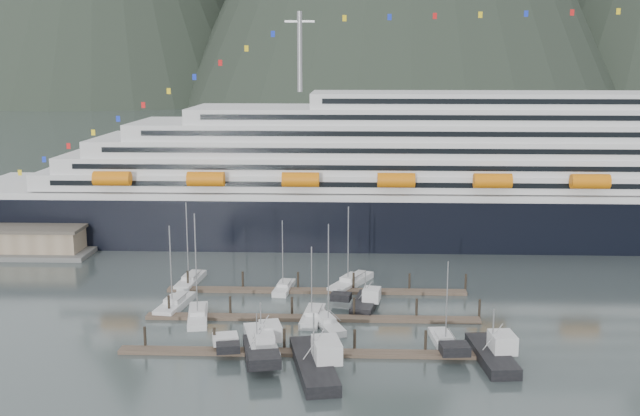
# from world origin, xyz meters

# --- Properties ---
(ground) EXTENTS (1600.00, 1600.00, 0.00)m
(ground) POSITION_xyz_m (0.00, 0.00, 0.00)
(ground) COLOR #455251
(ground) RESTS_ON ground
(cruise_ship) EXTENTS (210.00, 30.40, 50.30)m
(cruise_ship) POSITION_xyz_m (30.03, 54.94, 12.04)
(cruise_ship) COLOR black
(cruise_ship) RESTS_ON ground
(dock_near) EXTENTS (48.18, 2.28, 3.20)m
(dock_near) POSITION_xyz_m (-4.93, -9.95, 0.31)
(dock_near) COLOR #4A3D2F
(dock_near) RESTS_ON ground
(dock_mid) EXTENTS (48.18, 2.28, 3.20)m
(dock_mid) POSITION_xyz_m (-4.93, 3.05, 0.31)
(dock_mid) COLOR #4A3D2F
(dock_mid) RESTS_ON ground
(dock_far) EXTENTS (48.18, 2.28, 3.20)m
(dock_far) POSITION_xyz_m (-4.93, 16.05, 0.31)
(dock_far) COLOR #4A3D2F
(dock_far) RESTS_ON ground
(sailboat_a) EXTENTS (4.45, 10.53, 13.44)m
(sailboat_a) POSITION_xyz_m (-25.93, 7.44, 0.44)
(sailboat_a) COLOR silver
(sailboat_a) RESTS_ON ground
(sailboat_b) EXTENTS (4.38, 10.58, 16.21)m
(sailboat_b) POSITION_xyz_m (-21.48, 2.63, 0.44)
(sailboat_b) COLOR silver
(sailboat_b) RESTS_ON ground
(sailboat_c) EXTENTS (3.55, 9.64, 11.47)m
(sailboat_c) POSITION_xyz_m (-4.95, 3.07, 0.41)
(sailboat_c) COLOR silver
(sailboat_c) RESTS_ON ground
(sailboat_d) EXTENTS (5.97, 10.67, 15.25)m
(sailboat_d) POSITION_xyz_m (-2.97, 0.68, 0.42)
(sailboat_d) COLOR silver
(sailboat_d) RESTS_ON ground
(sailboat_e) EXTENTS (3.56, 10.38, 14.43)m
(sailboat_e) POSITION_xyz_m (-26.20, 19.99, 0.43)
(sailboat_e) COLOR silver
(sailboat_e) RESTS_ON ground
(sailboat_f) EXTENTS (3.25, 8.24, 12.13)m
(sailboat_f) POSITION_xyz_m (-10.27, 16.76, 0.40)
(sailboat_f) COLOR silver
(sailboat_f) RESTS_ON ground
(sailboat_g) EXTENTS (7.78, 11.78, 14.02)m
(sailboat_g) POSITION_xyz_m (0.60, 19.99, 0.43)
(sailboat_g) COLOR silver
(sailboat_g) RESTS_ON ground
(sailboat_h) EXTENTS (3.35, 8.91, 11.97)m
(sailboat_h) POSITION_xyz_m (12.70, -6.11, 0.41)
(sailboat_h) COLOR silver
(sailboat_h) RESTS_ON ground
(trawler_a) EXTENTS (9.42, 12.58, 6.65)m
(trawler_a) POSITION_xyz_m (-11.25, -7.80, 0.86)
(trawler_a) COLOR silver
(trawler_a) RESTS_ON ground
(trawler_b) EXTENTS (7.64, 9.94, 6.14)m
(trawler_b) POSITION_xyz_m (-11.36, -10.88, 0.82)
(trawler_b) COLOR black
(trawler_b) RESTS_ON ground
(trawler_c) EXTENTS (11.56, 16.13, 8.03)m
(trawler_c) POSITION_xyz_m (-4.11, -15.04, 0.99)
(trawler_c) COLOR black
(trawler_c) RESTS_ON ground
(trawler_d) EXTENTS (9.43, 12.71, 7.40)m
(trawler_d) POSITION_xyz_m (17.86, -11.08, 0.93)
(trawler_d) COLOR black
(trawler_d) RESTS_ON ground
(trawler_e) EXTENTS (7.78, 10.19, 6.32)m
(trawler_e) POSITION_xyz_m (2.58, 8.82, 0.84)
(trawler_e) COLOR black
(trawler_e) RESTS_ON ground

